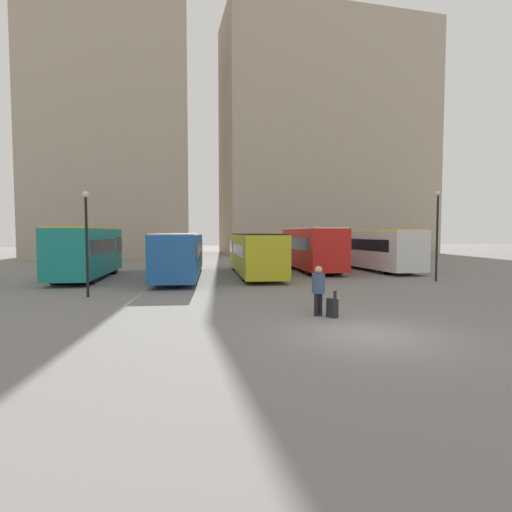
{
  "coord_description": "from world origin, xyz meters",
  "views": [
    {
      "loc": [
        -5.69,
        -10.19,
        2.9
      ],
      "look_at": [
        -0.15,
        13.35,
        1.49
      ],
      "focal_mm": 28.0,
      "sensor_mm": 36.0,
      "label": 1
    }
  ],
  "objects_px": {
    "lamp_post_0": "(87,234)",
    "lamp_post_1": "(437,228)",
    "bus_4": "(372,248)",
    "bus_0": "(88,251)",
    "traveler": "(318,286)",
    "bus_2": "(254,252)",
    "suitcase": "(332,308)",
    "bus_3": "(312,248)",
    "bus_1": "(181,253)"
  },
  "relations": [
    {
      "from": "lamp_post_0",
      "to": "lamp_post_1",
      "type": "relative_size",
      "value": 0.88
    },
    {
      "from": "bus_4",
      "to": "bus_0",
      "type": "bearing_deg",
      "value": 92.59
    },
    {
      "from": "traveler",
      "to": "lamp_post_1",
      "type": "relative_size",
      "value": 0.33
    },
    {
      "from": "bus_2",
      "to": "suitcase",
      "type": "height_order",
      "value": "bus_2"
    },
    {
      "from": "bus_2",
      "to": "bus_3",
      "type": "distance_m",
      "value": 5.16
    },
    {
      "from": "bus_0",
      "to": "lamp_post_0",
      "type": "relative_size",
      "value": 2.0
    },
    {
      "from": "suitcase",
      "to": "lamp_post_0",
      "type": "relative_size",
      "value": 0.2
    },
    {
      "from": "bus_0",
      "to": "lamp_post_0",
      "type": "bearing_deg",
      "value": -165.02
    },
    {
      "from": "suitcase",
      "to": "lamp_post_0",
      "type": "height_order",
      "value": "lamp_post_0"
    },
    {
      "from": "suitcase",
      "to": "lamp_post_0",
      "type": "distance_m",
      "value": 11.36
    },
    {
      "from": "suitcase",
      "to": "lamp_post_1",
      "type": "xyz_separation_m",
      "value": [
        10.26,
        8.04,
        2.85
      ]
    },
    {
      "from": "suitcase",
      "to": "lamp_post_1",
      "type": "distance_m",
      "value": 13.34
    },
    {
      "from": "bus_3",
      "to": "lamp_post_1",
      "type": "relative_size",
      "value": 1.74
    },
    {
      "from": "bus_3",
      "to": "lamp_post_0",
      "type": "relative_size",
      "value": 1.96
    },
    {
      "from": "bus_1",
      "to": "suitcase",
      "type": "distance_m",
      "value": 14.52
    },
    {
      "from": "bus_0",
      "to": "bus_2",
      "type": "height_order",
      "value": "bus_0"
    },
    {
      "from": "bus_0",
      "to": "lamp_post_1",
      "type": "xyz_separation_m",
      "value": [
        20.53,
        -6.4,
        1.43
      ]
    },
    {
      "from": "bus_4",
      "to": "traveler",
      "type": "distance_m",
      "value": 18.69
    },
    {
      "from": "bus_1",
      "to": "bus_4",
      "type": "distance_m",
      "value": 14.96
    },
    {
      "from": "bus_0",
      "to": "bus_3",
      "type": "distance_m",
      "value": 15.7
    },
    {
      "from": "lamp_post_1",
      "to": "bus_3",
      "type": "bearing_deg",
      "value": 122.21
    },
    {
      "from": "bus_2",
      "to": "bus_3",
      "type": "bearing_deg",
      "value": -64.94
    },
    {
      "from": "bus_1",
      "to": "lamp_post_1",
      "type": "xyz_separation_m",
      "value": [
        14.75,
        -5.72,
        1.61
      ]
    },
    {
      "from": "bus_1",
      "to": "bus_4",
      "type": "xyz_separation_m",
      "value": [
        14.84,
        1.89,
        0.13
      ]
    },
    {
      "from": "bus_3",
      "to": "traveler",
      "type": "bearing_deg",
      "value": 164.52
    },
    {
      "from": "bus_0",
      "to": "bus_2",
      "type": "bearing_deg",
      "value": -86.56
    },
    {
      "from": "bus_2",
      "to": "bus_4",
      "type": "height_order",
      "value": "bus_4"
    },
    {
      "from": "bus_2",
      "to": "bus_0",
      "type": "bearing_deg",
      "value": 93.35
    },
    {
      "from": "bus_0",
      "to": "lamp_post_1",
      "type": "relative_size",
      "value": 1.77
    },
    {
      "from": "bus_2",
      "to": "suitcase",
      "type": "relative_size",
      "value": 12.46
    },
    {
      "from": "bus_0",
      "to": "lamp_post_1",
      "type": "distance_m",
      "value": 21.55
    },
    {
      "from": "bus_0",
      "to": "bus_4",
      "type": "bearing_deg",
      "value": -81.2
    },
    {
      "from": "bus_0",
      "to": "traveler",
      "type": "xyz_separation_m",
      "value": [
        9.9,
        -14.08,
        -0.71
      ]
    },
    {
      "from": "traveler",
      "to": "bus_3",
      "type": "bearing_deg",
      "value": -37.64
    },
    {
      "from": "bus_3",
      "to": "lamp_post_0",
      "type": "height_order",
      "value": "lamp_post_0"
    },
    {
      "from": "traveler",
      "to": "lamp_post_1",
      "type": "height_order",
      "value": "lamp_post_1"
    },
    {
      "from": "bus_0",
      "to": "lamp_post_0",
      "type": "distance_m",
      "value": 8.1
    },
    {
      "from": "bus_1",
      "to": "bus_0",
      "type": "bearing_deg",
      "value": 90.48
    },
    {
      "from": "bus_3",
      "to": "suitcase",
      "type": "xyz_separation_m",
      "value": [
        -5.36,
        -15.8,
        -1.43
      ]
    },
    {
      "from": "traveler",
      "to": "lamp_post_0",
      "type": "xyz_separation_m",
      "value": [
        -8.57,
        6.17,
        1.82
      ]
    },
    {
      "from": "bus_2",
      "to": "bus_4",
      "type": "bearing_deg",
      "value": -75.51
    },
    {
      "from": "bus_3",
      "to": "suitcase",
      "type": "height_order",
      "value": "bus_3"
    },
    {
      "from": "bus_0",
      "to": "lamp_post_1",
      "type": "height_order",
      "value": "lamp_post_1"
    },
    {
      "from": "bus_3",
      "to": "bus_4",
      "type": "distance_m",
      "value": 4.99
    },
    {
      "from": "bus_4",
      "to": "lamp_post_0",
      "type": "height_order",
      "value": "lamp_post_0"
    },
    {
      "from": "bus_3",
      "to": "traveler",
      "type": "xyz_separation_m",
      "value": [
        -5.74,
        -15.45,
        -0.72
      ]
    },
    {
      "from": "bus_4",
      "to": "suitcase",
      "type": "distance_m",
      "value": 18.81
    },
    {
      "from": "bus_1",
      "to": "traveler",
      "type": "relative_size",
      "value": 7.03
    },
    {
      "from": "bus_0",
      "to": "suitcase",
      "type": "bearing_deg",
      "value": -139.14
    },
    {
      "from": "lamp_post_0",
      "to": "bus_4",
      "type": "bearing_deg",
      "value": 25.3
    }
  ]
}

